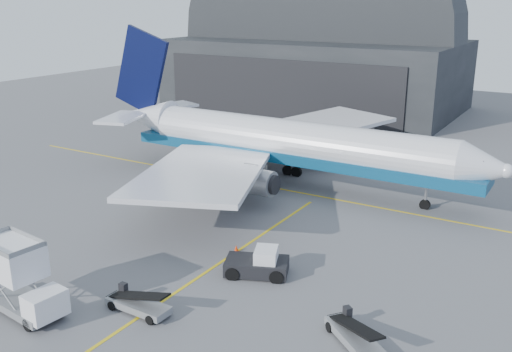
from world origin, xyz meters
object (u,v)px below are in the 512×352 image
Objects in this scene: airliner at (280,142)px; belt_loader_a at (138,304)px; pushback_tug at (259,264)px; belt_loader_b at (354,335)px; catering_truck at (19,278)px.

airliner reaches higher than belt_loader_a.
pushback_tug is 10.26m from belt_loader_b.
catering_truck is 1.33× the size of pushback_tug.
airliner is at bearing 165.69° from belt_loader_b.
airliner is 30.54m from belt_loader_b.
pushback_tug is at bearing 55.88° from catering_truck.
belt_loader_a is (-3.93, -8.38, -0.22)m from pushback_tug.
airliner is 6.81× the size of catering_truck.
airliner is 9.08× the size of pushback_tug.
airliner is 10.25× the size of belt_loader_b.
belt_loader_a is at bearing -125.32° from belt_loader_b.
pushback_tug is 1.13× the size of belt_loader_b.
airliner is at bearing 92.61° from pushback_tug.
pushback_tug is at bearing -65.08° from airliner.
airliner reaches higher than catering_truck.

